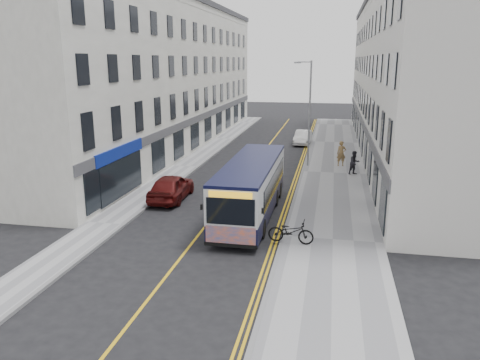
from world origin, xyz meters
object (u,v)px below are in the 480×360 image
at_px(city_bus, 251,186).
at_px(pedestrian_near, 341,154).
at_px(car_white, 303,137).
at_px(car_maroon, 171,187).
at_px(bicycle, 291,231).
at_px(streetlamp, 309,110).
at_px(pedestrian_far, 354,163).

xyz_separation_m(city_bus, pedestrian_near, (4.80, 12.77, -0.54)).
xyz_separation_m(car_white, car_maroon, (-6.38, -20.40, 0.10)).
height_order(city_bus, bicycle, city_bus).
distance_m(streetlamp, car_white, 10.78).
bearing_deg(pedestrian_far, pedestrian_near, 75.11).
distance_m(streetlamp, city_bus, 12.87).
distance_m(city_bus, pedestrian_near, 13.65).
relative_size(streetlamp, car_maroon, 1.76).
bearing_deg(car_maroon, pedestrian_near, -134.26).
relative_size(car_white, car_maroon, 0.90).
bearing_deg(streetlamp, pedestrian_far, -32.93).
bearing_deg(pedestrian_near, streetlamp, 177.90).
relative_size(streetlamp, pedestrian_near, 4.17).
relative_size(pedestrian_near, pedestrian_far, 1.13).
distance_m(car_white, car_maroon, 21.38).
bearing_deg(streetlamp, pedestrian_near, 8.69).
xyz_separation_m(pedestrian_near, pedestrian_far, (0.89, -2.65, -0.11)).
height_order(pedestrian_far, car_white, pedestrian_far).
distance_m(pedestrian_far, car_white, 13.12).
bearing_deg(car_maroon, car_white, -108.77).
height_order(pedestrian_near, pedestrian_far, pedestrian_near).
height_order(bicycle, pedestrian_near, pedestrian_near).
distance_m(bicycle, car_maroon, 9.49).
bearing_deg(car_white, car_maroon, -104.03).
distance_m(pedestrian_near, car_maroon, 14.62).
bearing_deg(streetlamp, city_bus, -100.09).
relative_size(bicycle, pedestrian_far, 1.21).
distance_m(bicycle, car_white, 26.14).
distance_m(streetlamp, pedestrian_far, 5.38).
distance_m(streetlamp, car_maroon, 13.18).
height_order(car_white, car_maroon, car_maroon).
bearing_deg(bicycle, city_bus, 38.77).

